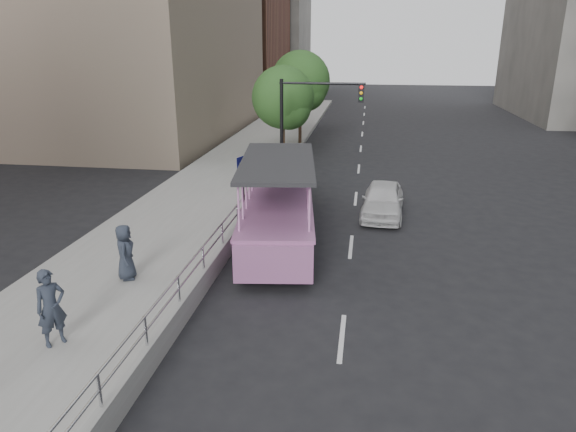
% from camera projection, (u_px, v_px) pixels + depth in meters
% --- Properties ---
extents(ground, '(160.00, 160.00, 0.00)m').
position_uv_depth(ground, '(310.00, 297.00, 14.60)').
color(ground, black).
extents(sidewalk, '(5.50, 80.00, 0.30)m').
position_uv_depth(sidewalk, '(215.00, 189.00, 24.75)').
color(sidewalk, '#999994').
rests_on(sidewalk, ground).
extents(kerb_wall, '(0.24, 30.00, 0.36)m').
position_uv_depth(kerb_wall, '(223.00, 249.00, 16.77)').
color(kerb_wall, '#A6A6A1').
rests_on(kerb_wall, sidewalk).
extents(guardrail, '(0.07, 22.00, 0.71)m').
position_uv_depth(guardrail, '(222.00, 230.00, 16.56)').
color(guardrail, silver).
rests_on(guardrail, kerb_wall).
extents(duck_boat, '(3.51, 9.71, 3.15)m').
position_uv_depth(duck_boat, '(279.00, 205.00, 18.99)').
color(duck_boat, black).
rests_on(duck_boat, ground).
extents(car, '(1.95, 4.21, 1.40)m').
position_uv_depth(car, '(383.00, 200.00, 21.25)').
color(car, silver).
rests_on(car, ground).
extents(pedestrian_near, '(0.75, 0.80, 1.84)m').
position_uv_depth(pedestrian_near, '(51.00, 308.00, 11.52)').
color(pedestrian_near, '#2B323F').
rests_on(pedestrian_near, sidewalk).
extents(pedestrian_far, '(0.74, 0.93, 1.66)m').
position_uv_depth(pedestrian_far, '(125.00, 252.00, 14.82)').
color(pedestrian_far, '#2B323F').
rests_on(pedestrian_far, sidewalk).
extents(parking_sign, '(0.25, 0.65, 3.05)m').
position_uv_depth(parking_sign, '(243.00, 188.00, 18.57)').
color(parking_sign, black).
rests_on(parking_sign, ground).
extents(traffic_signal, '(4.20, 0.32, 5.20)m').
position_uv_depth(traffic_signal, '(305.00, 114.00, 25.43)').
color(traffic_signal, black).
rests_on(traffic_signal, ground).
extents(street_tree_near, '(3.52, 3.52, 5.72)m').
position_uv_depth(street_tree_near, '(284.00, 100.00, 28.77)').
color(street_tree_near, '#372519').
rests_on(street_tree_near, ground).
extents(street_tree_far, '(3.97, 3.97, 6.45)m').
position_uv_depth(street_tree_far, '(302.00, 83.00, 34.20)').
color(street_tree_far, '#372519').
rests_on(street_tree_far, ground).
extents(midrise_stone_b, '(16.00, 14.00, 20.00)m').
position_uv_depth(midrise_stone_b, '(250.00, 20.00, 73.63)').
color(midrise_stone_b, gray).
rests_on(midrise_stone_b, ground).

